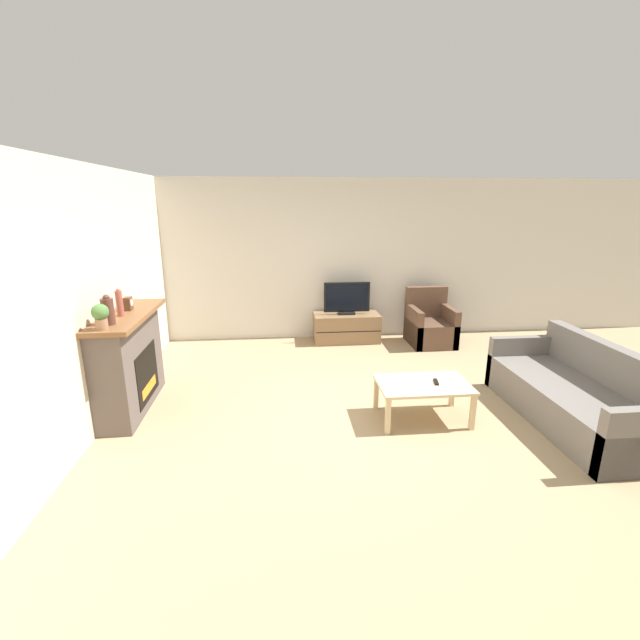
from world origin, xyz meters
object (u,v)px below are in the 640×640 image
Objects in this scene: potted_plant at (100,315)px; tv_stand at (346,327)px; mantel_clock at (128,304)px; couch at (577,397)px; fireplace at (129,361)px; mantel_vase_centre_left at (119,303)px; mantel_vase_left at (108,311)px; remote at (436,382)px; tv at (347,299)px; coffee_table at (423,388)px; armchair at (430,326)px.

potted_plant reaches higher than tv_stand.
mantel_clock reaches higher than tv_stand.
couch is at bearing -2.01° from potted_plant.
fireplace is 4.96m from couch.
fireplace is at bearing 98.78° from mantel_vase_centre_left.
mantel_vase_left is 3.47m from remote.
fireplace reaches higher than tv.
tv reaches higher than couch.
potted_plant is 3.35m from coffee_table.
fireplace is at bearing 91.56° from potted_plant.
potted_plant is 0.33× the size of tv.
tv_stand is at bearing 39.27° from mantel_vase_centre_left.
potted_plant is at bearing -148.56° from armchair.
mantel_vase_centre_left is at bearing -140.73° from tv_stand.
mantel_clock is (0.02, 0.15, 0.63)m from fireplace.
couch reaches higher than remote.
mantel_vase_centre_left is at bearing -81.22° from fireplace.
tv_stand is 2.85m from remote.
mantel_vase_left reaches higher than couch.
tv is (2.82, 2.63, -0.54)m from mantel_vase_left.
tv is 2.83m from coffee_table.
potted_plant is at bearing -135.08° from tv.
tv is at bearing 39.24° from mantel_vase_centre_left.
coffee_table is (3.23, -0.15, -0.90)m from mantel_vase_left.
remote is (3.37, 0.03, -0.84)m from potted_plant.
mantel_vase_left is 0.33m from mantel_vase_centre_left.
mantel_vase_centre_left is at bearing -153.89° from armchair.
potted_plant is at bearing -90.00° from mantel_vase_centre_left.
coffee_table is at bearing -8.40° from mantel_vase_centre_left.
armchair is (4.20, 2.57, -0.98)m from potted_plant.
mantel_vase_centre_left is 0.15× the size of couch.
mantel_clock is 3.62m from tv_stand.
mantel_vase_centre_left is 0.39× the size of tv.
potted_plant reaches higher than tv.
mantel_vase_centre_left is 4.78m from armchair.
armchair reaches higher than couch.
mantel_vase_centre_left is 0.26m from mantel_clock.
fireplace is 3.44m from remote.
fireplace is at bearing 169.76° from coffee_table.
mantel_vase_centre_left reaches higher than tv_stand.
remote is (0.54, -2.79, 0.20)m from tv_stand.
mantel_vase_left reaches higher than fireplace.
armchair reaches higher than remote.
mantel_vase_centre_left is 3.79m from tv_stand.
potted_plant is (0.02, -0.62, 0.70)m from fireplace.
mantel_vase_centre_left is at bearing 90.00° from mantel_vase_left.
mantel_vase_centre_left is 1.19× the size of potted_plant.
remote is at bearing -78.98° from tv.
armchair is (4.20, 1.80, -0.91)m from mantel_clock.
tv is at bearing 98.26° from coffee_table.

